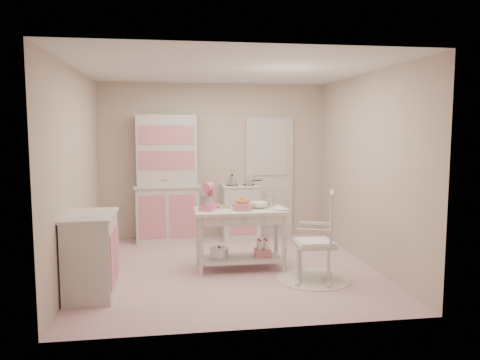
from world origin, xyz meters
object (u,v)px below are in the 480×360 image
hutch (167,178)px  base_cabinet (91,255)px  work_table (240,239)px  bread_basket (242,207)px  rocking_chair (314,236)px  stand_mixer (208,197)px  stove (240,212)px

hutch → base_cabinet: 2.61m
base_cabinet → work_table: size_ratio=0.77×
bread_basket → base_cabinet: bearing=-159.9°
rocking_chair → stand_mixer: stand_mixer is taller
stove → base_cabinet: size_ratio=1.00×
work_table → stand_mixer: size_ratio=3.53×
rocking_chair → work_table: 1.01m
stand_mixer → work_table: bearing=18.7°
stove → rocking_chair: size_ratio=0.84×
rocking_chair → stove: bearing=124.4°
rocking_chair → base_cabinet: bearing=-157.1°
work_table → base_cabinet: bearing=-158.3°
hutch → bread_basket: 2.00m
hutch → bread_basket: hutch is taller
hutch → stove: size_ratio=2.26×
hutch → bread_basket: size_ratio=8.32×
hutch → stove: 1.33m
base_cabinet → rocking_chair: 2.63m
base_cabinet → work_table: base_cabinet is taller
base_cabinet → bread_basket: 1.96m
work_table → stand_mixer: stand_mixer is taller
rocking_chair → work_table: bearing=165.9°
base_cabinet → rocking_chair: rocking_chair is taller
hutch → rocking_chair: 2.91m
stove → bread_basket: bearing=-97.7°
base_cabinet → rocking_chair: (2.62, 0.16, 0.09)m
base_cabinet → stand_mixer: bearing=28.1°
stand_mixer → bread_basket: (0.44, -0.07, -0.12)m
stove → bread_basket: 1.75m
stove → base_cabinet: bearing=-130.9°
work_table → bread_basket: 0.45m
base_cabinet → bread_basket: (1.81, 0.66, 0.39)m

